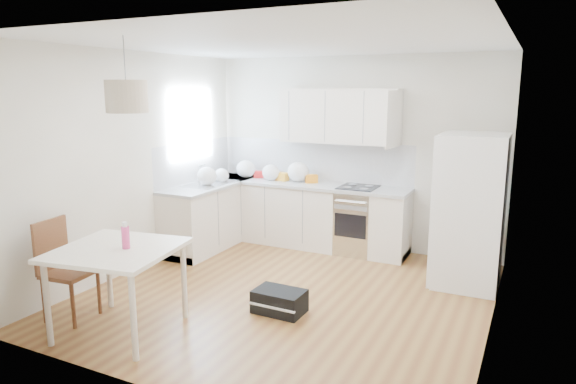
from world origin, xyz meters
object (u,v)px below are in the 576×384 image
at_px(refrigerator, 471,210).
at_px(gym_bag, 279,301).
at_px(dining_table, 117,257).
at_px(dining_chair, 70,270).

height_order(refrigerator, gym_bag, refrigerator).
distance_m(refrigerator, dining_table, 3.89).
height_order(refrigerator, dining_chair, refrigerator).
bearing_deg(refrigerator, gym_bag, -133.78).
relative_size(refrigerator, dining_table, 1.48).
bearing_deg(refrigerator, dining_table, -135.84).
height_order(dining_chair, gym_bag, dining_chair).
distance_m(refrigerator, gym_bag, 2.47).
distance_m(dining_table, gym_bag, 1.65).
bearing_deg(refrigerator, dining_chair, -141.66).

